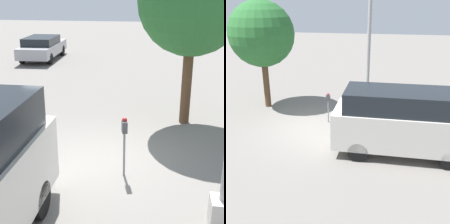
% 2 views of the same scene
% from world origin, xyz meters
% --- Properties ---
extents(ground_plane, '(80.00, 80.00, 0.00)m').
position_xyz_m(ground_plane, '(0.00, 0.00, 0.00)').
color(ground_plane, slate).
extents(parking_meter_near, '(0.22, 0.16, 1.38)m').
position_xyz_m(parking_meter_near, '(0.51, 0.69, 1.01)').
color(parking_meter_near, gray).
rests_on(parking_meter_near, ground).
extents(car_distant, '(4.68, 2.02, 1.37)m').
position_xyz_m(car_distant, '(-12.44, -5.73, 0.74)').
color(car_distant, '#9E9EA3').
rests_on(car_distant, ground).
extents(street_tree, '(3.13, 3.13, 5.23)m').
position_xyz_m(street_tree, '(-3.05, 2.18, 3.64)').
color(street_tree, '#513823').
rests_on(street_tree, ground).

